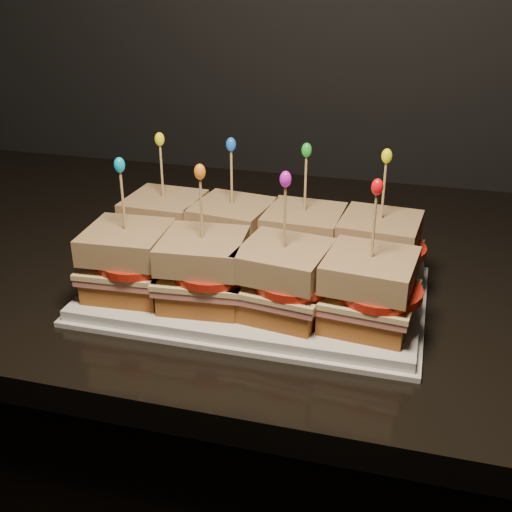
# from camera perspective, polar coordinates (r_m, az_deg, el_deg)

# --- Properties ---
(cabinet) EXTENTS (2.20, 0.67, 0.87)m
(cabinet) POSITION_cam_1_polar(r_m,az_deg,el_deg) (1.18, -2.32, -20.19)
(cabinet) COLOR black
(cabinet) RESTS_ON ground
(granite_slab) EXTENTS (2.24, 0.71, 0.03)m
(granite_slab) POSITION_cam_1_polar(r_m,az_deg,el_deg) (0.92, -2.80, -0.02)
(granite_slab) COLOR black
(granite_slab) RESTS_ON cabinet
(platter) EXTENTS (0.38, 0.24, 0.02)m
(platter) POSITION_cam_1_polar(r_m,az_deg,el_deg) (0.77, 0.00, -3.10)
(platter) COLOR silver
(platter) RESTS_ON granite_slab
(platter_rim) EXTENTS (0.40, 0.25, 0.01)m
(platter_rim) POSITION_cam_1_polar(r_m,az_deg,el_deg) (0.77, 0.00, -3.49)
(platter_rim) COLOR silver
(platter_rim) RESTS_ON granite_slab
(sandwich_0_bread_bot) EXTENTS (0.09, 0.09, 0.02)m
(sandwich_0_bread_bot) POSITION_cam_1_polar(r_m,az_deg,el_deg) (0.85, -7.96, 1.03)
(sandwich_0_bread_bot) COLOR #5F3114
(sandwich_0_bread_bot) RESTS_ON platter
(sandwich_0_ham) EXTENTS (0.10, 0.10, 0.01)m
(sandwich_0_ham) POSITION_cam_1_polar(r_m,az_deg,el_deg) (0.84, -8.03, 2.03)
(sandwich_0_ham) COLOR #BC5B59
(sandwich_0_ham) RESTS_ON sandwich_0_bread_bot
(sandwich_0_cheese) EXTENTS (0.10, 0.10, 0.01)m
(sandwich_0_cheese) POSITION_cam_1_polar(r_m,az_deg,el_deg) (0.84, -8.06, 2.47)
(sandwich_0_cheese) COLOR #E7CB8A
(sandwich_0_cheese) RESTS_ON sandwich_0_ham
(sandwich_0_tomato) EXTENTS (0.09, 0.09, 0.01)m
(sandwich_0_tomato) POSITION_cam_1_polar(r_m,az_deg,el_deg) (0.83, -7.48, 2.72)
(sandwich_0_tomato) COLOR red
(sandwich_0_tomato) RESTS_ON sandwich_0_cheese
(sandwich_0_bread_top) EXTENTS (0.09, 0.09, 0.03)m
(sandwich_0_bread_top) POSITION_cam_1_polar(r_m,az_deg,el_deg) (0.83, -8.17, 4.21)
(sandwich_0_bread_top) COLOR brown
(sandwich_0_bread_top) RESTS_ON sandwich_0_tomato
(sandwich_0_pick) EXTENTS (0.00, 0.00, 0.09)m
(sandwich_0_pick) POSITION_cam_1_polar(r_m,az_deg,el_deg) (0.81, -8.37, 7.18)
(sandwich_0_pick) COLOR tan
(sandwich_0_pick) RESTS_ON sandwich_0_bread_top
(sandwich_0_frill) EXTENTS (0.01, 0.01, 0.02)m
(sandwich_0_frill) POSITION_cam_1_polar(r_m,az_deg,el_deg) (0.80, -8.57, 10.24)
(sandwich_0_frill) COLOR yellow
(sandwich_0_frill) RESTS_ON sandwich_0_pick
(sandwich_1_bread_bot) EXTENTS (0.10, 0.10, 0.02)m
(sandwich_1_bread_bot) POSITION_cam_1_polar(r_m,az_deg,el_deg) (0.82, -2.07, 0.35)
(sandwich_1_bread_bot) COLOR #5F3114
(sandwich_1_bread_bot) RESTS_ON platter
(sandwich_1_ham) EXTENTS (0.11, 0.10, 0.01)m
(sandwich_1_ham) POSITION_cam_1_polar(r_m,az_deg,el_deg) (0.81, -2.09, 1.39)
(sandwich_1_ham) COLOR #BC5B59
(sandwich_1_ham) RESTS_ON sandwich_1_bread_bot
(sandwich_1_cheese) EXTENTS (0.11, 0.11, 0.01)m
(sandwich_1_cheese) POSITION_cam_1_polar(r_m,az_deg,el_deg) (0.81, -2.10, 1.84)
(sandwich_1_cheese) COLOR #E7CB8A
(sandwich_1_cheese) RESTS_ON sandwich_1_ham
(sandwich_1_tomato) EXTENTS (0.09, 0.09, 0.01)m
(sandwich_1_tomato) POSITION_cam_1_polar(r_m,az_deg,el_deg) (0.80, -1.41, 2.08)
(sandwich_1_tomato) COLOR red
(sandwich_1_tomato) RESTS_ON sandwich_1_cheese
(sandwich_1_bread_top) EXTENTS (0.10, 0.10, 0.03)m
(sandwich_1_bread_top) POSITION_cam_1_polar(r_m,az_deg,el_deg) (0.80, -2.13, 3.63)
(sandwich_1_bread_top) COLOR brown
(sandwich_1_bread_top) RESTS_ON sandwich_1_tomato
(sandwich_1_pick) EXTENTS (0.00, 0.00, 0.09)m
(sandwich_1_pick) POSITION_cam_1_polar(r_m,az_deg,el_deg) (0.78, -2.18, 6.71)
(sandwich_1_pick) COLOR tan
(sandwich_1_pick) RESTS_ON sandwich_1_bread_top
(sandwich_1_frill) EXTENTS (0.01, 0.01, 0.02)m
(sandwich_1_frill) POSITION_cam_1_polar(r_m,az_deg,el_deg) (0.77, -2.24, 9.88)
(sandwich_1_frill) COLOR blue
(sandwich_1_frill) RESTS_ON sandwich_1_pick
(sandwich_2_bread_bot) EXTENTS (0.09, 0.09, 0.02)m
(sandwich_2_bread_bot) POSITION_cam_1_polar(r_m,az_deg,el_deg) (0.80, 4.18, -0.37)
(sandwich_2_bread_bot) COLOR #5F3114
(sandwich_2_bread_bot) RESTS_ON platter
(sandwich_2_ham) EXTENTS (0.10, 0.10, 0.01)m
(sandwich_2_ham) POSITION_cam_1_polar(r_m,az_deg,el_deg) (0.79, 4.22, 0.68)
(sandwich_2_ham) COLOR #BC5B59
(sandwich_2_ham) RESTS_ON sandwich_2_bread_bot
(sandwich_2_cheese) EXTENTS (0.10, 0.10, 0.01)m
(sandwich_2_cheese) POSITION_cam_1_polar(r_m,az_deg,el_deg) (0.79, 4.23, 1.15)
(sandwich_2_cheese) COLOR #E7CB8A
(sandwich_2_cheese) RESTS_ON sandwich_2_ham
(sandwich_2_tomato) EXTENTS (0.09, 0.09, 0.01)m
(sandwich_2_tomato) POSITION_cam_1_polar(r_m,az_deg,el_deg) (0.78, 5.03, 1.38)
(sandwich_2_tomato) COLOR red
(sandwich_2_tomato) RESTS_ON sandwich_2_cheese
(sandwich_2_bread_top) EXTENTS (0.09, 0.09, 0.03)m
(sandwich_2_bread_top) POSITION_cam_1_polar(r_m,az_deg,el_deg) (0.78, 4.30, 2.97)
(sandwich_2_bread_top) COLOR brown
(sandwich_2_bread_top) RESTS_ON sandwich_2_tomato
(sandwich_2_pick) EXTENTS (0.00, 0.00, 0.09)m
(sandwich_2_pick) POSITION_cam_1_polar(r_m,az_deg,el_deg) (0.76, 4.41, 6.12)
(sandwich_2_pick) COLOR tan
(sandwich_2_pick) RESTS_ON sandwich_2_bread_top
(sandwich_2_frill) EXTENTS (0.01, 0.01, 0.02)m
(sandwich_2_frill) POSITION_cam_1_polar(r_m,az_deg,el_deg) (0.75, 4.52, 9.38)
(sandwich_2_frill) COLOR green
(sandwich_2_frill) RESTS_ON sandwich_2_pick
(sandwich_3_bread_bot) EXTENTS (0.09, 0.09, 0.02)m
(sandwich_3_bread_bot) POSITION_cam_1_polar(r_m,az_deg,el_deg) (0.79, 10.67, -1.12)
(sandwich_3_bread_bot) COLOR #5F3114
(sandwich_3_bread_bot) RESTS_ON platter
(sandwich_3_ham) EXTENTS (0.10, 0.10, 0.01)m
(sandwich_3_ham) POSITION_cam_1_polar(r_m,az_deg,el_deg) (0.78, 10.77, -0.05)
(sandwich_3_ham) COLOR #BC5B59
(sandwich_3_ham) RESTS_ON sandwich_3_bread_bot
(sandwich_3_cheese) EXTENTS (0.11, 0.10, 0.01)m
(sandwich_3_cheese) POSITION_cam_1_polar(r_m,az_deg,el_deg) (0.78, 10.81, 0.41)
(sandwich_3_cheese) COLOR #E7CB8A
(sandwich_3_cheese) RESTS_ON sandwich_3_ham
(sandwich_3_tomato) EXTENTS (0.09, 0.09, 0.01)m
(sandwich_3_tomato) POSITION_cam_1_polar(r_m,az_deg,el_deg) (0.77, 11.70, 0.64)
(sandwich_3_tomato) COLOR red
(sandwich_3_tomato) RESTS_ON sandwich_3_cheese
(sandwich_3_bread_top) EXTENTS (0.10, 0.10, 0.03)m
(sandwich_3_bread_top) POSITION_cam_1_polar(r_m,az_deg,el_deg) (0.77, 10.97, 2.25)
(sandwich_3_bread_top) COLOR brown
(sandwich_3_bread_top) RESTS_ON sandwich_3_tomato
(sandwich_3_pick) EXTENTS (0.00, 0.00, 0.09)m
(sandwich_3_pick) POSITION_cam_1_polar(r_m,az_deg,el_deg) (0.75, 11.25, 5.42)
(sandwich_3_pick) COLOR tan
(sandwich_3_pick) RESTS_ON sandwich_3_bread_top
(sandwich_3_frill) EXTENTS (0.01, 0.01, 0.02)m
(sandwich_3_frill) POSITION_cam_1_polar(r_m,az_deg,el_deg) (0.74, 11.55, 8.71)
(sandwich_3_frill) COLOR #F0F70B
(sandwich_3_frill) RESTS_ON sandwich_3_pick
(sandwich_4_bread_bot) EXTENTS (0.09, 0.09, 0.02)m
(sandwich_4_bread_bot) POSITION_cam_1_polar(r_m,az_deg,el_deg) (0.76, -11.10, -2.24)
(sandwich_4_bread_bot) COLOR #5F3114
(sandwich_4_bread_bot) RESTS_ON platter
(sandwich_4_ham) EXTENTS (0.10, 0.10, 0.01)m
(sandwich_4_ham) POSITION_cam_1_polar(r_m,az_deg,el_deg) (0.75, -11.20, -1.14)
(sandwich_4_ham) COLOR #BC5B59
(sandwich_4_ham) RESTS_ON sandwich_4_bread_bot
(sandwich_4_cheese) EXTENTS (0.10, 0.10, 0.01)m
(sandwich_4_cheese) POSITION_cam_1_polar(r_m,az_deg,el_deg) (0.75, -11.24, -0.66)
(sandwich_4_cheese) COLOR #E7CB8A
(sandwich_4_cheese) RESTS_ON sandwich_4_ham
(sandwich_4_tomato) EXTENTS (0.09, 0.09, 0.01)m
(sandwich_4_tomato) POSITION_cam_1_polar(r_m,az_deg,el_deg) (0.74, -10.65, -0.44)
(sandwich_4_tomato) COLOR red
(sandwich_4_tomato) RESTS_ON sandwich_4_cheese
(sandwich_4_bread_top) EXTENTS (0.09, 0.09, 0.03)m
(sandwich_4_bread_top) POSITION_cam_1_polar(r_m,az_deg,el_deg) (0.74, -11.42, 1.24)
(sandwich_4_bread_top) COLOR brown
(sandwich_4_bread_top) RESTS_ON sandwich_4_tomato
(sandwich_4_pick) EXTENTS (0.00, 0.00, 0.09)m
(sandwich_4_pick) POSITION_cam_1_polar(r_m,az_deg,el_deg) (0.72, -11.72, 4.52)
(sandwich_4_pick) COLOR tan
(sandwich_4_pick) RESTS_ON sandwich_4_bread_top
(sandwich_4_frill) EXTENTS (0.01, 0.01, 0.02)m
(sandwich_4_frill) POSITION_cam_1_polar(r_m,az_deg,el_deg) (0.71, -12.04, 7.93)
(sandwich_4_frill) COLOR #089AB9
(sandwich_4_frill) RESTS_ON sandwich_4_pick
(sandwich_5_bread_bot) EXTENTS (0.09, 0.09, 0.02)m
(sandwich_5_bread_bot) POSITION_cam_1_polar(r_m,az_deg,el_deg) (0.73, -4.60, -3.14)
(sandwich_5_bread_bot) COLOR #5F3114
(sandwich_5_bread_bot) RESTS_ON platter
(sandwich_5_ham) EXTENTS (0.10, 0.10, 0.01)m
(sandwich_5_ham) POSITION_cam_1_polar(r_m,az_deg,el_deg) (0.72, -4.65, -2.01)
(sandwich_5_ham) COLOR #BC5B59
(sandwich_5_ham) RESTS_ON sandwich_5_bread_bot
(sandwich_5_cheese) EXTENTS (0.11, 0.10, 0.01)m
(sandwich_5_cheese) POSITION_cam_1_polar(r_m,az_deg,el_deg) (0.72, -4.67, -1.51)
(sandwich_5_cheese) COLOR #E7CB8A
(sandwich_5_cheese) RESTS_ON sandwich_5_ham
(sandwich_5_tomato) EXTENTS (0.09, 0.09, 0.01)m
(sandwich_5_tomato) POSITION_cam_1_polar(r_m,az_deg,el_deg) (0.70, -3.93, -1.30)
(sandwich_5_tomato) COLOR red
(sandwich_5_tomato) RESTS_ON sandwich_5_cheese
(sandwich_5_bread_top) EXTENTS (0.10, 0.10, 0.03)m
(sandwich_5_bread_top) POSITION_cam_1_polar(r_m,az_deg,el_deg) (0.70, -4.74, 0.46)
(sandwich_5_bread_top) COLOR brown
(sandwich_5_bread_top) RESTS_ON sandwich_5_tomato
(sandwich_5_pick) EXTENTS (0.00, 0.00, 0.09)m
(sandwich_5_pick) POSITION_cam_1_polar(r_m,az_deg,el_deg) (0.69, -4.88, 3.89)
(sandwich_5_pick) COLOR tan
(sandwich_5_pick) RESTS_ON sandwich_5_bread_top
(sandwich_5_frill) EXTENTS (0.01, 0.01, 0.02)m
(sandwich_5_frill) POSITION_cam_1_polar(r_m,az_deg,el_deg) (0.67, -5.02, 7.47)
(sandwich_5_frill) COLOR orange
(sandwich_5_frill) RESTS_ON sandwich_5_pick
(sandwich_6_bread_bot) EXTENTS (0.10, 0.10, 0.02)m
(sandwich_6_bread_bot) POSITION_cam_1_polar(r_m,az_deg,el_deg) (0.70, 2.42, -4.08)
(sandwich_6_bread_bot) COLOR #5F3114
(sandwich_6_bread_bot) RESTS_ON platter
(sandwich_6_ham) EXTENTS (0.11, 0.10, 0.01)m
(sandwich_6_ham) POSITION_cam_1_polar(r_m,az_deg,el_deg) (0.70, 2.44, -2.92)
(sandwich_6_ham) COLOR #BC5B59
(sandwich_6_ham) RESTS_ON sandwich_6_bread_bot
(sandwich_6_cheese) EXTENTS (0.11, 0.11, 0.01)m
(sandwich_6_cheese) POSITION_cam_1_polar(r_m,az_deg,el_deg) (0.69, 2.45, -2.41)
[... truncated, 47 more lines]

